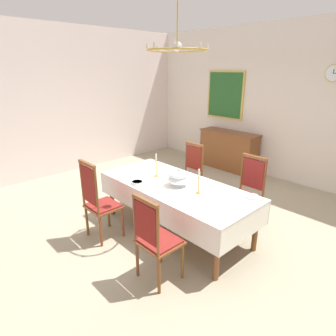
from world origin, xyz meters
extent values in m
cube|color=tan|center=(0.00, 0.00, -0.02)|extent=(7.16, 5.99, 0.04)
cube|color=silver|center=(0.00, 3.03, 1.61)|extent=(7.16, 0.08, 3.21)
cube|color=silver|center=(-3.62, 0.00, 1.61)|extent=(0.08, 5.99, 3.21)
cylinder|color=brown|center=(-1.08, -0.60, 0.35)|extent=(0.07, 0.07, 0.71)
cylinder|color=brown|center=(1.08, -0.60, 0.35)|extent=(0.07, 0.07, 0.71)
cylinder|color=brown|center=(-1.08, 0.22, 0.35)|extent=(0.07, 0.07, 0.71)
cylinder|color=brown|center=(1.08, 0.22, 0.35)|extent=(0.07, 0.07, 0.71)
cube|color=brown|center=(0.00, -0.19, 0.67)|extent=(2.24, 0.90, 0.08)
cube|color=brown|center=(0.00, -0.19, 0.72)|extent=(2.36, 1.02, 0.03)
cube|color=white|center=(0.00, -0.19, 0.74)|extent=(2.38, 1.04, 0.00)
cube|color=white|center=(0.00, -0.70, 0.57)|extent=(2.38, 0.00, 0.34)
cube|color=white|center=(0.00, 0.32, 0.57)|extent=(2.38, 0.00, 0.34)
cube|color=white|center=(-1.18, -0.19, 0.57)|extent=(0.00, 1.04, 0.34)
cube|color=white|center=(1.18, -0.19, 0.57)|extent=(0.00, 1.04, 0.34)
cylinder|color=brown|center=(-0.77, -0.86, 0.23)|extent=(0.04, 0.04, 0.46)
cylinder|color=brown|center=(-0.39, -0.86, 0.23)|extent=(0.04, 0.04, 0.46)
cylinder|color=brown|center=(-0.77, -1.22, 0.23)|extent=(0.04, 0.04, 0.46)
cylinder|color=brown|center=(-0.39, -1.22, 0.23)|extent=(0.04, 0.04, 0.46)
cube|color=brown|center=(-0.58, -1.04, 0.47)|extent=(0.44, 0.42, 0.03)
cube|color=maroon|center=(-0.58, -1.04, 0.49)|extent=(0.40, 0.38, 0.02)
cylinder|color=brown|center=(-0.78, -1.23, 0.81)|extent=(0.03, 0.03, 0.67)
cylinder|color=brown|center=(-0.39, -1.23, 0.81)|extent=(0.03, 0.03, 0.67)
cube|color=maroon|center=(-0.58, -1.23, 0.85)|extent=(0.34, 0.02, 0.51)
cube|color=brown|center=(-0.58, -1.23, 1.15)|extent=(0.40, 0.04, 0.04)
cylinder|color=brown|center=(-0.39, 0.48, 0.23)|extent=(0.04, 0.04, 0.46)
cylinder|color=brown|center=(-0.77, 0.48, 0.23)|extent=(0.04, 0.04, 0.46)
cylinder|color=brown|center=(-0.39, 0.84, 0.23)|extent=(0.04, 0.04, 0.46)
cylinder|color=brown|center=(-0.77, 0.84, 0.23)|extent=(0.04, 0.04, 0.46)
cube|color=brown|center=(-0.58, 0.66, 0.47)|extent=(0.44, 0.42, 0.03)
cube|color=maroon|center=(-0.58, 0.66, 0.49)|extent=(0.40, 0.38, 0.02)
cylinder|color=brown|center=(-0.39, 0.85, 0.76)|extent=(0.03, 0.03, 0.56)
cylinder|color=brown|center=(-0.78, 0.85, 0.76)|extent=(0.03, 0.03, 0.56)
cube|color=maroon|center=(-0.58, 0.85, 0.79)|extent=(0.34, 0.02, 0.42)
cube|color=brown|center=(-0.58, 0.85, 1.04)|extent=(0.40, 0.04, 0.04)
cylinder|color=brown|center=(0.42, -0.86, 0.23)|extent=(0.04, 0.04, 0.46)
cylinder|color=brown|center=(0.80, -0.86, 0.23)|extent=(0.04, 0.04, 0.46)
cylinder|color=brown|center=(0.42, -1.22, 0.23)|extent=(0.04, 0.04, 0.46)
cylinder|color=brown|center=(0.80, -1.22, 0.23)|extent=(0.04, 0.04, 0.46)
cube|color=brown|center=(0.61, -1.04, 0.47)|extent=(0.44, 0.42, 0.03)
cube|color=maroon|center=(0.61, -1.04, 0.49)|extent=(0.40, 0.38, 0.02)
cylinder|color=brown|center=(0.41, -1.23, 0.76)|extent=(0.03, 0.03, 0.56)
cylinder|color=brown|center=(0.80, -1.23, 0.76)|extent=(0.03, 0.03, 0.56)
cube|color=maroon|center=(0.61, -1.23, 0.79)|extent=(0.34, 0.02, 0.43)
cube|color=brown|center=(0.61, -1.23, 1.04)|extent=(0.40, 0.04, 0.04)
cylinder|color=brown|center=(0.80, 0.48, 0.23)|extent=(0.04, 0.04, 0.46)
cylinder|color=brown|center=(0.42, 0.48, 0.23)|extent=(0.04, 0.04, 0.46)
cylinder|color=brown|center=(0.80, 0.84, 0.23)|extent=(0.04, 0.04, 0.46)
cylinder|color=brown|center=(0.42, 0.84, 0.23)|extent=(0.04, 0.04, 0.46)
cube|color=brown|center=(0.61, 0.66, 0.47)|extent=(0.44, 0.42, 0.03)
cube|color=maroon|center=(0.61, 0.66, 0.49)|extent=(0.40, 0.38, 0.02)
cylinder|color=brown|center=(0.80, 0.85, 0.78)|extent=(0.03, 0.03, 0.59)
cylinder|color=brown|center=(0.41, 0.85, 0.78)|extent=(0.03, 0.03, 0.59)
cube|color=maroon|center=(0.61, 0.85, 0.80)|extent=(0.34, 0.02, 0.45)
cube|color=brown|center=(0.61, 0.85, 1.07)|extent=(0.40, 0.04, 0.04)
cylinder|color=white|center=(0.05, -0.19, 0.75)|extent=(0.17, 0.17, 0.02)
ellipsoid|color=white|center=(0.05, -0.19, 0.83)|extent=(0.31, 0.31, 0.14)
ellipsoid|color=white|center=(0.05, -0.19, 0.91)|extent=(0.28, 0.28, 0.11)
sphere|color=#4C7256|center=(0.05, -0.19, 0.97)|extent=(0.03, 0.03, 0.03)
cylinder|color=gold|center=(-0.43, -0.19, 0.75)|extent=(0.07, 0.07, 0.02)
cylinder|color=gold|center=(-0.43, -0.19, 0.88)|extent=(0.02, 0.02, 0.23)
cone|color=gold|center=(-0.43, -0.19, 1.00)|extent=(0.04, 0.04, 0.02)
cylinder|color=silver|center=(-0.43, -0.19, 1.06)|extent=(0.02, 0.02, 0.10)
cylinder|color=gold|center=(0.43, -0.19, 0.75)|extent=(0.07, 0.07, 0.02)
cylinder|color=gold|center=(0.43, -0.19, 0.86)|extent=(0.02, 0.02, 0.21)
cone|color=gold|center=(0.43, -0.19, 0.98)|extent=(0.04, 0.04, 0.02)
cylinder|color=silver|center=(0.43, -0.19, 1.04)|extent=(0.02, 0.02, 0.10)
cylinder|color=white|center=(0.99, 0.21, 0.76)|extent=(0.16, 0.16, 0.03)
cylinder|color=white|center=(0.99, 0.21, 0.77)|extent=(0.13, 0.13, 0.02)
torus|color=#4C7256|center=(0.99, 0.21, 0.78)|extent=(0.15, 0.15, 0.01)
cylinder|color=white|center=(-0.40, -0.57, 0.76)|extent=(0.18, 0.18, 0.03)
cylinder|color=white|center=(-0.40, -0.57, 0.77)|extent=(0.15, 0.15, 0.02)
torus|color=#4C7256|center=(-0.40, -0.57, 0.78)|extent=(0.17, 0.17, 0.01)
cube|color=gold|center=(1.09, 0.18, 0.75)|extent=(0.04, 0.14, 0.00)
ellipsoid|color=gold|center=(1.11, 0.26, 0.75)|extent=(0.03, 0.05, 0.01)
cube|color=gold|center=(-0.52, -0.61, 0.75)|extent=(0.01, 0.14, 0.00)
ellipsoid|color=gold|center=(-0.52, -0.52, 0.75)|extent=(0.03, 0.05, 0.01)
cube|color=brown|center=(-1.15, 2.71, 0.44)|extent=(1.40, 0.44, 0.88)
cube|color=brown|center=(-1.15, 2.71, 0.89)|extent=(1.44, 0.48, 0.02)
cube|color=brown|center=(-0.80, 2.94, 0.44)|extent=(0.59, 0.01, 0.70)
cube|color=brown|center=(-1.50, 2.94, 0.44)|extent=(0.59, 0.01, 0.70)
cylinder|color=#D1B251|center=(0.79, 2.96, 2.23)|extent=(0.30, 0.05, 0.30)
cylinder|color=white|center=(0.79, 2.93, 2.23)|extent=(0.26, 0.01, 0.26)
cube|color=black|center=(0.79, 2.93, 2.26)|extent=(0.01, 0.00, 0.07)
cube|color=black|center=(0.83, 2.93, 2.23)|extent=(0.11, 0.00, 0.01)
cube|color=#D1B251|center=(-1.53, 2.97, 1.70)|extent=(1.01, 0.04, 1.12)
cube|color=#275E2A|center=(-1.53, 2.95, 1.70)|extent=(0.93, 0.01, 1.04)
cylinder|color=gold|center=(0.00, -0.19, 2.86)|extent=(0.02, 0.02, 0.60)
sphere|color=white|center=(0.00, -0.19, 2.56)|extent=(0.12, 0.12, 0.12)
torus|color=gold|center=(0.00, -0.19, 2.52)|extent=(0.75, 0.75, 0.02)
cylinder|color=silver|center=(0.36, -0.19, 2.56)|extent=(0.04, 0.04, 0.06)
cylinder|color=silver|center=(0.26, 0.07, 2.56)|extent=(0.04, 0.04, 0.06)
cylinder|color=silver|center=(0.00, 0.18, 2.56)|extent=(0.04, 0.04, 0.06)
cylinder|color=silver|center=(-0.26, 0.07, 2.56)|extent=(0.04, 0.04, 0.06)
cylinder|color=silver|center=(-0.36, -0.19, 2.56)|extent=(0.04, 0.04, 0.06)
cylinder|color=silver|center=(-0.26, -0.44, 2.56)|extent=(0.04, 0.04, 0.06)
cylinder|color=silver|center=(0.00, -0.55, 2.56)|extent=(0.04, 0.04, 0.06)
cylinder|color=silver|center=(0.26, -0.44, 2.56)|extent=(0.04, 0.04, 0.06)
camera|label=1|loc=(2.68, -2.84, 2.31)|focal=30.51mm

